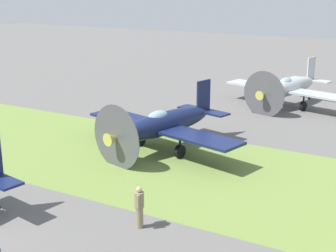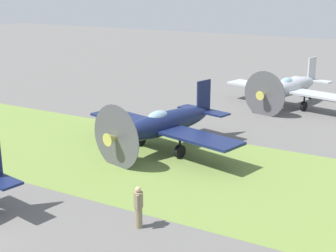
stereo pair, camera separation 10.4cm
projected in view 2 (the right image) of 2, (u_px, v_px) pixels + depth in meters
The scene contains 4 objects.
grass_verge at pixel (127, 157), 27.23m from camera, with size 120.00×11.00×0.01m, color olive.
airplane_wingman at pixel (164, 124), 27.99m from camera, with size 10.63×8.51×3.77m.
airplane_trail at pixel (289, 87), 38.05m from camera, with size 10.41×8.33×3.69m.
ground_crew_chief at pixel (138, 206), 19.11m from camera, with size 0.38×0.58×1.73m.
Camera 2 is at (-14.78, 10.05, 9.22)m, focal length 52.40 mm.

